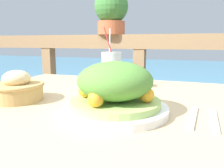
# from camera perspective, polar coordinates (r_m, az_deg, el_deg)

# --- Properties ---
(patio_table) EXTENTS (1.05, 0.97, 0.71)m
(patio_table) POSITION_cam_1_polar(r_m,az_deg,el_deg) (0.75, -5.52, -11.27)
(patio_table) COLOR tan
(patio_table) RESTS_ON ground_plane
(railing_fence) EXTENTS (2.80, 0.08, 0.95)m
(railing_fence) POSITION_cam_1_polar(r_m,az_deg,el_deg) (1.43, 7.09, 1.08)
(railing_fence) COLOR #937551
(railing_fence) RESTS_ON ground_plane
(sea_backdrop) EXTENTS (12.00, 4.00, 0.44)m
(sea_backdrop) POSITION_cam_1_polar(r_m,az_deg,el_deg) (3.95, 14.66, 0.64)
(sea_backdrop) COLOR teal
(sea_backdrop) RESTS_ON ground_plane
(salad_plate) EXTENTS (0.29, 0.29, 0.14)m
(salad_plate) POSITION_cam_1_polar(r_m,az_deg,el_deg) (0.60, 0.80, -1.83)
(salad_plate) COLOR white
(salad_plate) RESTS_ON patio_table
(drink_glass) EXTENTS (0.08, 0.08, 0.25)m
(drink_glass) POSITION_cam_1_polar(r_m,az_deg,el_deg) (0.89, 0.13, 3.46)
(drink_glass) COLOR silver
(drink_glass) RESTS_ON patio_table
(bread_basket) EXTENTS (0.18, 0.18, 0.10)m
(bread_basket) POSITION_cam_1_polar(r_m,az_deg,el_deg) (0.79, -23.48, -1.05)
(bread_basket) COLOR tan
(bread_basket) RESTS_ON patio_table
(potted_plant) EXTENTS (0.22, 0.22, 0.28)m
(potted_plant) POSITION_cam_1_polar(r_m,az_deg,el_deg) (1.47, -0.19, 18.55)
(potted_plant) COLOR #B75B38
(potted_plant) RESTS_ON railing_fence
(fork) EXTENTS (0.03, 0.18, 0.00)m
(fork) POSITION_cam_1_polar(r_m,az_deg,el_deg) (0.61, 20.40, -8.07)
(fork) COLOR silver
(fork) RESTS_ON patio_table
(knife) EXTENTS (0.03, 0.18, 0.00)m
(knife) POSITION_cam_1_polar(r_m,az_deg,el_deg) (0.61, 25.15, -8.41)
(knife) COLOR silver
(knife) RESTS_ON patio_table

